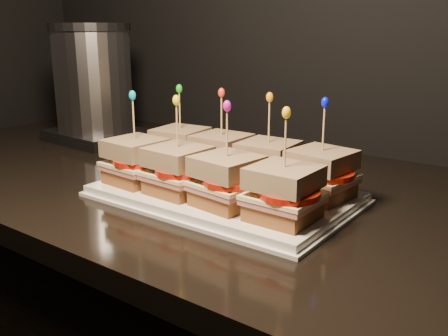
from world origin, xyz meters
The scene contains 63 objects.
granite_slab centered at (-0.72, 1.64, 0.92)m, with size 2.34×0.73×0.04m, color black.
platter centered at (-1.01, 1.56, 0.95)m, with size 0.41×0.26×0.02m, color white.
platter_rim centered at (-1.01, 1.56, 0.94)m, with size 0.42×0.27×0.01m, color white.
sandwich_0_bread_bot centered at (-1.16, 1.62, 0.97)m, with size 0.09×0.09×0.02m, color brown.
sandwich_0_ham centered at (-1.16, 1.62, 0.99)m, with size 0.09×0.09×0.01m, color #B3635F.
sandwich_0_cheese centered at (-1.16, 1.62, 0.99)m, with size 0.10×0.09×0.01m, color #FBE9AD.
sandwich_0_tomato centered at (-1.15, 1.62, 1.00)m, with size 0.09×0.09×0.01m, color #B2190A.
sandwich_0_bread_top centered at (-1.16, 1.62, 1.02)m, with size 0.09×0.09×0.03m, color #582A13.
sandwich_0_pick centered at (-1.16, 1.62, 1.07)m, with size 0.00×0.00×0.09m, color tan.
sandwich_0_frill centered at (-1.16, 1.62, 1.11)m, with size 0.01×0.01×0.02m, color #1AA616.
sandwich_1_bread_bot centered at (-1.06, 1.62, 0.97)m, with size 0.09×0.09×0.02m, color brown.
sandwich_1_ham centered at (-1.06, 1.62, 0.99)m, with size 0.09×0.09×0.01m, color #B3635F.
sandwich_1_cheese centered at (-1.06, 1.62, 0.99)m, with size 0.10×0.09×0.01m, color #FBE9AD.
sandwich_1_tomato centered at (-1.05, 1.62, 1.00)m, with size 0.09×0.09×0.01m, color #B2190A.
sandwich_1_bread_top centered at (-1.06, 1.62, 1.02)m, with size 0.09×0.09×0.03m, color #582A13.
sandwich_1_pick centered at (-1.06, 1.62, 1.07)m, with size 0.00×0.00×0.09m, color tan.
sandwich_1_frill centered at (-1.06, 1.62, 1.11)m, with size 0.01×0.01×0.02m, color red.
sandwich_2_bread_bot centered at (-0.96, 1.62, 0.97)m, with size 0.09×0.09×0.02m, color brown.
sandwich_2_ham centered at (-0.96, 1.62, 0.99)m, with size 0.09×0.09×0.01m, color #B3635F.
sandwich_2_cheese centered at (-0.96, 1.62, 0.99)m, with size 0.10×0.09×0.01m, color #FBE9AD.
sandwich_2_tomato centered at (-0.95, 1.62, 1.00)m, with size 0.09×0.09×0.01m, color #B2190A.
sandwich_2_bread_top centered at (-0.96, 1.62, 1.02)m, with size 0.09×0.09×0.03m, color #582A13.
sandwich_2_pick centered at (-0.96, 1.62, 1.07)m, with size 0.00×0.00×0.09m, color tan.
sandwich_2_frill centered at (-0.96, 1.62, 1.11)m, with size 0.01×0.01×0.02m, color orange.
sandwich_3_bread_bot centered at (-0.86, 1.62, 0.97)m, with size 0.09×0.09×0.02m, color brown.
sandwich_3_ham centered at (-0.86, 1.62, 0.99)m, with size 0.09×0.09×0.01m, color #B3635F.
sandwich_3_cheese centered at (-0.86, 1.62, 0.99)m, with size 0.10×0.09×0.01m, color #FBE9AD.
sandwich_3_tomato centered at (-0.85, 1.62, 1.00)m, with size 0.09×0.09×0.01m, color #B2190A.
sandwich_3_bread_top centered at (-0.86, 1.62, 1.02)m, with size 0.09×0.09×0.03m, color #582A13.
sandwich_3_pick centered at (-0.86, 1.62, 1.07)m, with size 0.00×0.00×0.09m, color tan.
sandwich_3_frill centered at (-0.86, 1.62, 1.11)m, with size 0.01×0.01×0.02m, color #0810D4.
sandwich_4_bread_bot centered at (-1.16, 1.50, 0.97)m, with size 0.09×0.09×0.02m, color brown.
sandwich_4_ham centered at (-1.16, 1.50, 0.99)m, with size 0.09×0.09×0.01m, color #B3635F.
sandwich_4_cheese centered at (-1.16, 1.50, 0.99)m, with size 0.10×0.09×0.01m, color #FBE9AD.
sandwich_4_tomato centered at (-1.15, 1.50, 1.00)m, with size 0.09×0.09×0.01m, color #B2190A.
sandwich_4_bread_top centered at (-1.16, 1.50, 1.02)m, with size 0.09×0.09×0.03m, color #582A13.
sandwich_4_pick centered at (-1.16, 1.50, 1.07)m, with size 0.00×0.00×0.09m, color tan.
sandwich_4_frill centered at (-1.16, 1.50, 1.11)m, with size 0.01×0.01×0.02m, color #0D90B2.
sandwich_5_bread_bot centered at (-1.06, 1.50, 0.97)m, with size 0.09×0.09×0.02m, color brown.
sandwich_5_ham centered at (-1.06, 1.50, 0.99)m, with size 0.09×0.09×0.01m, color #B3635F.
sandwich_5_cheese centered at (-1.06, 1.50, 0.99)m, with size 0.10×0.09×0.01m, color #FBE9AD.
sandwich_5_tomato centered at (-1.05, 1.50, 1.00)m, with size 0.09×0.09×0.01m, color #B2190A.
sandwich_5_bread_top centered at (-1.06, 1.50, 1.02)m, with size 0.09×0.09×0.03m, color #582A13.
sandwich_5_pick centered at (-1.06, 1.50, 1.07)m, with size 0.00×0.00×0.09m, color tan.
sandwich_5_frill centered at (-1.06, 1.50, 1.11)m, with size 0.01×0.01×0.02m, color yellow.
sandwich_6_bread_bot centered at (-0.96, 1.50, 0.97)m, with size 0.09×0.09×0.02m, color brown.
sandwich_6_ham centered at (-0.96, 1.50, 0.99)m, with size 0.09×0.09×0.01m, color #B3635F.
sandwich_6_cheese centered at (-0.96, 1.50, 0.99)m, with size 0.10×0.09×0.01m, color #FBE9AD.
sandwich_6_tomato centered at (-0.95, 1.50, 1.00)m, with size 0.09×0.09×0.01m, color #B2190A.
sandwich_6_bread_top centered at (-0.96, 1.50, 1.02)m, with size 0.09×0.09×0.03m, color #582A13.
sandwich_6_pick centered at (-0.96, 1.50, 1.07)m, with size 0.00×0.00×0.09m, color tan.
sandwich_6_frill centered at (-0.96, 1.50, 1.11)m, with size 0.01×0.01×0.02m, color #CB1097.
sandwich_7_bread_bot centered at (-0.86, 1.50, 0.97)m, with size 0.09×0.09×0.02m, color brown.
sandwich_7_ham centered at (-0.86, 1.50, 0.99)m, with size 0.09×0.09×0.01m, color #B3635F.
sandwich_7_cheese centered at (-0.86, 1.50, 0.99)m, with size 0.10×0.09×0.01m, color #FBE9AD.
sandwich_7_tomato centered at (-0.85, 1.50, 1.00)m, with size 0.09×0.09×0.01m, color #B2190A.
sandwich_7_bread_top centered at (-0.86, 1.50, 1.02)m, with size 0.09×0.09×0.03m, color #582A13.
sandwich_7_pick centered at (-0.86, 1.50, 1.07)m, with size 0.00×0.00×0.09m, color tan.
sandwich_7_frill centered at (-0.86, 1.50, 1.11)m, with size 0.01×0.01×0.02m, color yellow.
appliance_base centered at (-1.54, 1.73, 0.95)m, with size 0.22×0.19×0.03m, color #262628.
appliance_body centered at (-1.54, 1.73, 1.09)m, with size 0.19×0.19×0.24m, color silver.
appliance_lid centered at (-1.54, 1.73, 1.22)m, with size 0.20×0.20×0.02m, color #262628.
appliance centered at (-1.54, 1.73, 1.09)m, with size 0.22×0.19×0.29m, color silver, non-canonical shape.
Camera 1 is at (-0.54, 0.92, 1.22)m, focal length 40.00 mm.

